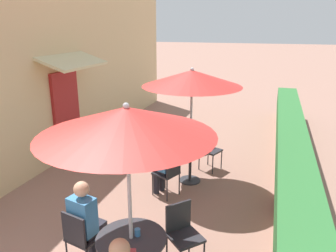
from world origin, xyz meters
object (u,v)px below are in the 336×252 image
patio_umbrella_near (127,121)px  patio_umbrella_mid (192,78)px  seated_patron_near_right (86,220)px  cafe_chair_mid_left (169,171)px  patio_table_near (132,250)px  patio_table_mid (190,157)px  coffee_cup_mid (192,149)px  cafe_chair_near_right (81,235)px  cafe_chair_near_left (182,230)px  seated_patron_mid_left (165,161)px  coffee_cup_near (137,232)px  cafe_chair_mid_right (208,147)px

patio_umbrella_near → patio_umbrella_mid: size_ratio=1.00×
seated_patron_near_right → cafe_chair_mid_left: (0.47, 2.11, -0.17)m
patio_table_near → patio_table_mid: (-0.05, 3.04, 0.00)m
patio_table_near → coffee_cup_mid: coffee_cup_mid is taller
cafe_chair_near_right → patio_table_mid: bearing=89.3°
cafe_chair_near_left → cafe_chair_near_right: (-1.22, -0.52, 0.00)m
cafe_chair_near_right → seated_patron_mid_left: 2.30m
coffee_cup_near → seated_patron_mid_left: size_ratio=0.07×
patio_umbrella_mid → cafe_chair_mid_right: patio_umbrella_mid is taller
cafe_chair_mid_left → cafe_chair_near_left: bearing=-134.2°
patio_table_mid → cafe_chair_near_left: bearing=-78.2°
cafe_chair_near_right → coffee_cup_near: cafe_chair_near_right is taller
cafe_chair_near_right → cafe_chair_mid_left: 2.27m
patio_table_near → patio_umbrella_near: size_ratio=0.36×
patio_table_mid → cafe_chair_mid_right: size_ratio=0.97×
patio_umbrella_near → patio_table_mid: patio_umbrella_near is taller
patio_umbrella_near → patio_umbrella_mid: 3.04m
seated_patron_near_right → coffee_cup_mid: size_ratio=13.89×
cafe_chair_near_right → seated_patron_mid_left: bearing=93.1°
cafe_chair_near_right → patio_table_mid: size_ratio=1.03×
cafe_chair_near_left → coffee_cup_near: 0.73m
patio_umbrella_mid → coffee_cup_mid: (0.07, -0.12, -1.39)m
cafe_chair_mid_right → patio_table_mid: bearing=5.7°
cafe_chair_mid_left → coffee_cup_near: bearing=-149.3°
cafe_chair_near_right → patio_table_mid: cafe_chair_near_right is taller
coffee_cup_mid → seated_patron_mid_left: bearing=-124.8°
patio_umbrella_mid → patio_umbrella_near: bearing=-89.1°
seated_patron_mid_left → cafe_chair_near_left: bearing=-131.9°
coffee_cup_near → coffee_cup_mid: size_ratio=1.00×
seated_patron_near_right → coffee_cup_mid: bearing=87.3°
patio_umbrella_mid → cafe_chair_mid_right: size_ratio=2.71×
cafe_chair_near_left → coffee_cup_mid: (-0.44, 2.31, 0.25)m
cafe_chair_near_right → coffee_cup_mid: size_ratio=9.67×
cafe_chair_near_left → cafe_chair_mid_left: same height
patio_umbrella_near → cafe_chair_near_right: bearing=172.9°
patio_table_near → coffee_cup_mid: bearing=89.6°
patio_umbrella_mid → cafe_chair_near_right: bearing=-103.6°
seated_patron_mid_left → cafe_chair_mid_right: size_ratio=1.44×
patio_table_near → seated_patron_near_right: seated_patron_near_right is taller
coffee_cup_mid → cafe_chair_near_right: bearing=-105.4°
seated_patron_near_right → cafe_chair_mid_left: bearing=90.4°
cafe_chair_near_right → patio_umbrella_mid: patio_umbrella_mid is taller
patio_table_near → cafe_chair_mid_left: 2.33m
cafe_chair_near_left → cafe_chair_mid_right: (-0.29, 3.17, 0.00)m
patio_table_near → seated_patron_mid_left: seated_patron_mid_left is taller
patio_table_near → cafe_chair_mid_right: 3.78m
patio_table_near → seated_patron_mid_left: 2.39m
seated_patron_near_right → patio_table_mid: bearing=89.2°
coffee_cup_near → seated_patron_mid_left: seated_patron_mid_left is taller
cafe_chair_near_right → patio_umbrella_mid: 3.45m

